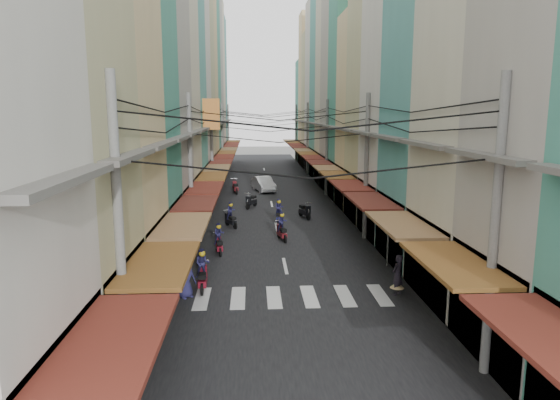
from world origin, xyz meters
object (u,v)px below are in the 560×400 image
object	(u,v)px
white_car	(264,191)
traffic_sign	(388,222)
bicycle	(409,244)
market_umbrella	(432,242)

from	to	relation	value
white_car	traffic_sign	distance (m)	23.48
bicycle	market_umbrella	bearing A→B (deg)	148.25
white_car	bicycle	distance (m)	20.37
bicycle	traffic_sign	bearing A→B (deg)	128.62
white_car	market_umbrella	distance (m)	26.78
traffic_sign	white_car	bearing A→B (deg)	102.96
market_umbrella	bicycle	bearing A→B (deg)	78.73
white_car	bicycle	size ratio (longest dim) A/B	2.82
bicycle	traffic_sign	size ratio (longest dim) A/B	0.57
white_car	traffic_sign	size ratio (longest dim) A/B	1.62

